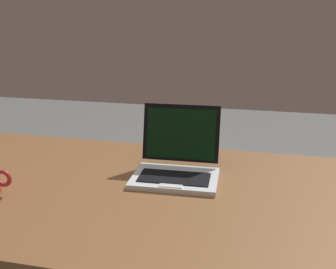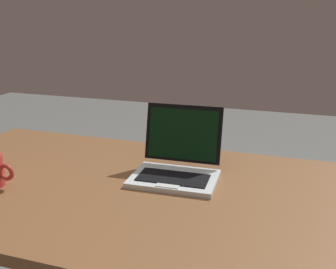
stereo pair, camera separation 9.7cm
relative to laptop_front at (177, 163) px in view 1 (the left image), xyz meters
The scene contains 2 objects.
desk 0.20m from the laptop_front, 50.59° to the right, with size 1.79×0.76×0.72m.
laptop_front is the anchor object (origin of this frame).
Camera 1 is at (0.12, -0.94, 1.19)m, focal length 41.17 mm.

